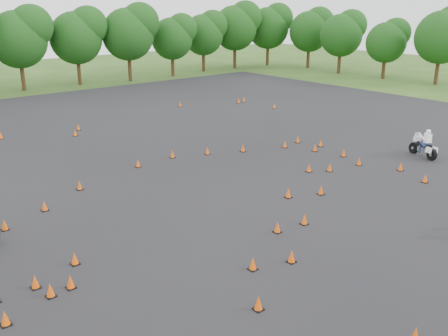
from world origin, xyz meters
name	(u,v)px	position (x,y,z in m)	size (l,w,h in m)	color
ground	(282,216)	(0.00, 0.00, 0.00)	(140.00, 140.00, 0.00)	#2D5119
asphalt_pad	(200,180)	(0.00, 6.00, 0.01)	(62.00, 62.00, 0.00)	black
treeline	(28,52)	(1.81, 35.15, 4.42)	(86.69, 32.51, 10.34)	#163F12
traffic_cones	(214,178)	(0.37, 5.29, 0.23)	(33.07, 33.53, 0.45)	#DD4F09
rider_white	(423,143)	(12.95, 0.72, 0.87)	(2.25, 0.69, 1.73)	white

